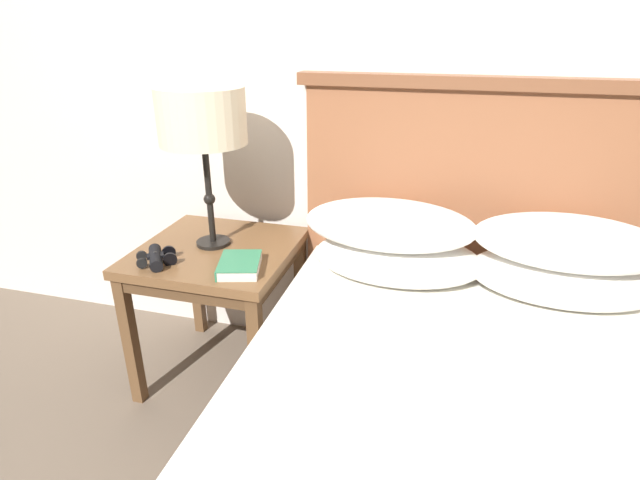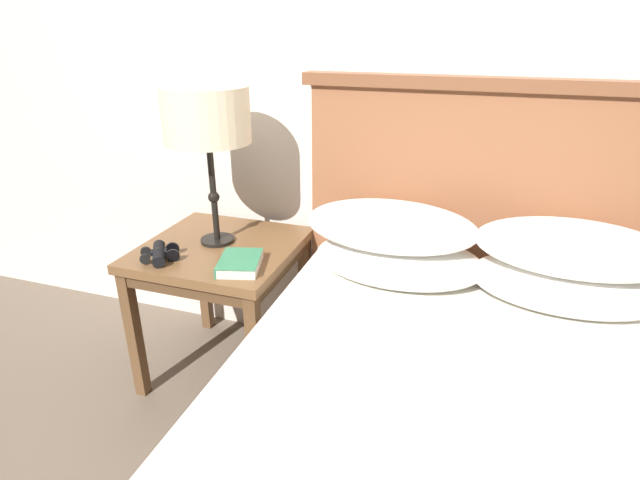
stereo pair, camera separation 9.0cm
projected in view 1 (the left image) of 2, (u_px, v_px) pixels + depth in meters
The scene contains 6 objects.
wall_back at pixel (423, 45), 1.78m from camera, with size 8.00×0.06×2.60m.
nightstand at pixel (218, 265), 1.95m from camera, with size 0.58×0.58×0.58m.
bed at pixel (463, 453), 1.32m from camera, with size 1.39×1.91×1.21m.
table_lamp at pixel (202, 119), 1.75m from camera, with size 0.31×0.31×0.59m.
book_on_nightstand at pixel (239, 265), 1.73m from camera, with size 0.18×0.22×0.04m.
binoculars_pair at pixel (156, 257), 1.78m from camera, with size 0.16×0.16×0.05m.
Camera 1 is at (0.15, -0.99, 1.37)m, focal length 28.00 mm.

